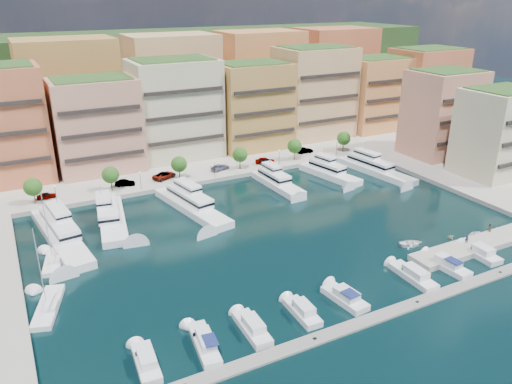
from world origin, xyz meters
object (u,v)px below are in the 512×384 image
yacht_0 (60,232)px  person_0 (467,238)px  lamppost_1 (140,178)px  tender_2 (475,235)px  cruiser_6 (413,276)px  lamppost_3 (279,155)px  car_1 (125,183)px  car_4 (265,161)px  yacht_5 (328,172)px  cruiser_8 (481,254)px  tender_1 (450,236)px  tree_1 (110,175)px  tree_0 (33,187)px  yacht_2 (190,204)px  cruiser_1 (205,344)px  car_5 (305,150)px  cruiser_4 (345,298)px  sailboat_1 (49,308)px  cruiser_7 (446,265)px  car_2 (164,175)px  tender_3 (497,229)px  tree_5 (344,139)px  yacht_1 (111,217)px  yacht_6 (373,168)px  cruiser_3 (302,312)px  tree_2 (179,164)px  cruiser_2 (252,328)px  lamppost_4 (337,146)px  car_0 (47,195)px  yacht_4 (276,182)px  tender_0 (411,243)px  person_1 (489,228)px  cruiser_0 (146,363)px  tree_3 (240,155)px  car_3 (220,167)px  sailboat_2 (54,262)px  lamppost_2 (214,166)px  tree_4 (295,146)px

yacht_0 → person_0: bearing=-30.5°
yacht_0 → person_0: yacht_0 is taller
lamppost_1 → tender_2: size_ratio=1.11×
lamppost_1 → cruiser_6: size_ratio=0.47×
lamppost_3 → tender_2: bearing=-75.1°
car_1 → car_4: (36.18, -0.93, 0.13)m
lamppost_1 → yacht_5: yacht_5 is taller
cruiser_8 → tender_1: size_ratio=5.41×
tree_1 → car_4: (39.50, 0.65, -2.89)m
tree_0 → yacht_2: 32.92m
cruiser_1 → car_5: bearing=48.3°
cruiser_4 → sailboat_1: bearing=155.1°
cruiser_7 → sailboat_1: (-59.72, 18.17, -0.26)m
lamppost_1 → car_2: (6.90, 4.37, -1.99)m
yacht_2 → yacht_5: 37.50m
tree_0 → tree_1: bearing=0.0°
tender_3 → person_0: 11.26m
tree_0 → tender_3: bearing=-34.2°
sailboat_1 → tree_5: bearing=25.9°
tree_5 → yacht_1: tree_5 is taller
yacht_1 → yacht_6: bearing=-0.7°
cruiser_3 → yacht_6: bearing=41.5°
tree_2 → cruiser_2: size_ratio=0.70×
cruiser_3 → cruiser_1: bearing=-179.8°
cruiser_1 → car_1: bearing=85.6°
car_4 → cruiser_6: bearing=-164.9°
tree_5 → yacht_5: bearing=-137.8°
car_2 → tree_5: bearing=-116.3°
tree_0 → yacht_0: bearing=-81.4°
tree_5 → cruiser_2: 82.48m
lamppost_4 → cruiser_6: bearing=-114.6°
cruiser_1 → car_0: size_ratio=2.28×
tree_2 → lamppost_4: (44.00, -2.30, -0.92)m
tree_5 → yacht_5: 19.06m
yacht_4 → cruiser_4: (-14.37, -45.55, -0.52)m
tree_0 → cruiser_1: bearing=-75.8°
tree_1 → tender_0: size_ratio=1.30×
cruiser_2 → person_1: bearing=5.1°
lamppost_3 → car_5: size_ratio=0.91×
tender_0 → tender_1: (8.57, -1.20, -0.09)m
cruiser_2 → car_2: (7.31, 60.15, 1.29)m
cruiser_7 → cruiser_0: bearing=180.0°
tree_3 → car_3: bearing=162.2°
sailboat_2 → cruiser_4: bearing=-40.6°
lamppost_2 → cruiser_0: bearing=-120.5°
car_0 → person_1: bearing=-127.6°
lamppost_1 → yacht_2: size_ratio=0.17×
tree_4 → lamppost_3: bearing=-159.0°
cruiser_0 → cruiser_7: (50.54, -0.03, 0.02)m
tree_5 → yacht_0: bearing=-167.6°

